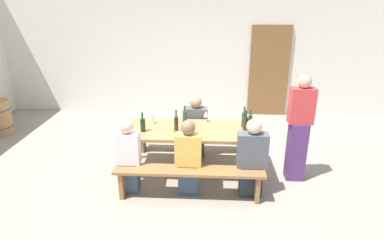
% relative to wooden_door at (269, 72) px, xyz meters
% --- Properties ---
extents(ground_plane, '(24.00, 24.00, 0.00)m').
position_rel_wooden_door_xyz_m(ground_plane, '(-1.63, -2.89, -1.05)').
color(ground_plane, gray).
extents(back_wall, '(14.00, 0.20, 3.20)m').
position_rel_wooden_door_xyz_m(back_wall, '(-1.63, 0.14, 0.55)').
color(back_wall, silver).
rests_on(back_wall, ground).
extents(wooden_door, '(0.90, 0.06, 2.10)m').
position_rel_wooden_door_xyz_m(wooden_door, '(0.00, 0.00, 0.00)').
color(wooden_door, brown).
rests_on(wooden_door, ground).
extents(tasting_table, '(2.19, 0.88, 0.75)m').
position_rel_wooden_door_xyz_m(tasting_table, '(-1.63, -2.89, -0.37)').
color(tasting_table, '#9E7247').
rests_on(tasting_table, ground).
extents(bench_near, '(2.09, 0.30, 0.45)m').
position_rel_wooden_door_xyz_m(bench_near, '(-1.63, -3.63, -0.69)').
color(bench_near, olive).
rests_on(bench_near, ground).
extents(bench_far, '(2.09, 0.30, 0.45)m').
position_rel_wooden_door_xyz_m(bench_far, '(-1.63, -2.15, -0.69)').
color(bench_far, olive).
rests_on(bench_far, ground).
extents(wine_bottle_0, '(0.08, 0.08, 0.31)m').
position_rel_wooden_door_xyz_m(wine_bottle_0, '(-2.37, -3.03, -0.19)').
color(wine_bottle_0, '#143319').
rests_on(wine_bottle_0, tasting_table).
extents(wine_bottle_1, '(0.08, 0.08, 0.33)m').
position_rel_wooden_door_xyz_m(wine_bottle_1, '(-0.82, -2.76, -0.17)').
color(wine_bottle_1, '#194723').
rests_on(wine_bottle_1, tasting_table).
extents(wine_bottle_2, '(0.07, 0.07, 0.30)m').
position_rel_wooden_door_xyz_m(wine_bottle_2, '(-0.73, -2.83, -0.18)').
color(wine_bottle_2, '#194723').
rests_on(wine_bottle_2, tasting_table).
extents(wine_bottle_3, '(0.07, 0.07, 0.35)m').
position_rel_wooden_door_xyz_m(wine_bottle_3, '(-1.86, -3.04, -0.17)').
color(wine_bottle_3, '#332814').
rests_on(wine_bottle_3, tasting_table).
extents(wine_bottle_4, '(0.07, 0.07, 0.33)m').
position_rel_wooden_door_xyz_m(wine_bottle_4, '(-0.81, -2.93, -0.18)').
color(wine_bottle_4, '#332814').
rests_on(wine_bottle_4, tasting_table).
extents(wine_bottle_5, '(0.07, 0.07, 0.30)m').
position_rel_wooden_door_xyz_m(wine_bottle_5, '(-1.76, -2.67, -0.18)').
color(wine_bottle_5, '#234C2D').
rests_on(wine_bottle_5, tasting_table).
extents(wine_glass_0, '(0.08, 0.08, 0.16)m').
position_rel_wooden_door_xyz_m(wine_glass_0, '(-2.28, -2.68, -0.18)').
color(wine_glass_0, silver).
rests_on(wine_glass_0, tasting_table).
extents(wine_glass_1, '(0.08, 0.08, 0.19)m').
position_rel_wooden_door_xyz_m(wine_glass_1, '(-1.42, -2.55, -0.17)').
color(wine_glass_1, silver).
rests_on(wine_glass_1, tasting_table).
extents(seated_guest_near_0, '(0.34, 0.24, 1.11)m').
position_rel_wooden_door_xyz_m(seated_guest_near_0, '(-2.51, -3.48, -0.52)').
color(seated_guest_near_0, '#3D566A').
rests_on(seated_guest_near_0, ground).
extents(seated_guest_near_1, '(0.37, 0.24, 1.11)m').
position_rel_wooden_door_xyz_m(seated_guest_near_1, '(-1.65, -3.48, -0.52)').
color(seated_guest_near_1, '#324762').
rests_on(seated_guest_near_1, ground).
extents(seated_guest_near_2, '(0.42, 0.24, 1.15)m').
position_rel_wooden_door_xyz_m(seated_guest_near_2, '(-0.76, -3.48, -0.51)').
color(seated_guest_near_2, '#26313C').
rests_on(seated_guest_near_2, ground).
extents(seated_guest_far_0, '(0.41, 0.24, 1.10)m').
position_rel_wooden_door_xyz_m(seated_guest_far_0, '(-1.60, -2.30, -0.53)').
color(seated_guest_far_0, '#434D3A').
rests_on(seated_guest_far_0, ground).
extents(standing_host, '(0.36, 0.24, 1.66)m').
position_rel_wooden_door_xyz_m(standing_host, '(-0.02, -3.00, -0.24)').
color(standing_host, '#512E68').
rests_on(standing_host, ground).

